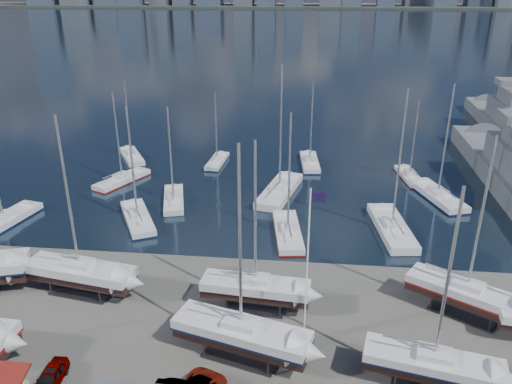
# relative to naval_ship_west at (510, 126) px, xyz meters

# --- Properties ---
(ground) EXTENTS (1400.00, 1400.00, 0.00)m
(ground) POSITION_rel_naval_ship_west_xyz_m (-42.84, -59.80, -1.66)
(ground) COLOR #605E59
(ground) RESTS_ON ground
(water) EXTENTS (1400.00, 600.00, 0.40)m
(water) POSITION_rel_naval_ship_west_xyz_m (-42.84, 250.20, -1.81)
(water) COLOR #172A35
(water) RESTS_ON ground
(far_shore) EXTENTS (1400.00, 80.00, 2.20)m
(far_shore) POSITION_rel_naval_ship_west_xyz_m (-42.84, 510.20, -0.56)
(far_shore) COLOR #2D332D
(far_shore) RESTS_ON ground
(sailboat_cradle_2) EXTENTS (10.49, 4.60, 16.51)m
(sailboat_cradle_2) POSITION_rel_naval_ship_west_xyz_m (-56.95, -57.27, 0.44)
(sailboat_cradle_2) COLOR #2D2D33
(sailboat_cradle_2) RESTS_ON ground
(sailboat_cradle_3) EXTENTS (10.85, 5.71, 16.82)m
(sailboat_cradle_3) POSITION_rel_naval_ship_west_xyz_m (-41.43, -64.12, 0.45)
(sailboat_cradle_3) COLOR #2D2D33
(sailboat_cradle_3) RESTS_ON ground
(sailboat_cradle_4) EXTENTS (9.44, 3.42, 15.15)m
(sailboat_cradle_4) POSITION_rel_naval_ship_west_xyz_m (-41.05, -57.94, 0.37)
(sailboat_cradle_4) COLOR #2D2D33
(sailboat_cradle_4) RESTS_ON ground
(sailboat_cradle_5) EXTENTS (9.70, 4.57, 15.19)m
(sailboat_cradle_5) POSITION_rel_naval_ship_west_xyz_m (-27.98, -65.86, 0.37)
(sailboat_cradle_5) COLOR #2D2D33
(sailboat_cradle_5) RESTS_ON ground
(sailboat_cradle_6) EXTENTS (9.73, 7.52, 15.82)m
(sailboat_cradle_6) POSITION_rel_naval_ship_west_xyz_m (-23.39, -56.99, 0.40)
(sailboat_cradle_6) COLOR #2D2D33
(sailboat_cradle_6) RESTS_ON ground
(sailboat_moored_0) EXTENTS (4.76, 10.45, 15.08)m
(sailboat_moored_0) POSITION_rel_naval_ship_west_xyz_m (-71.84, -45.10, -1.36)
(sailboat_moored_0) COLOR black
(sailboat_moored_0) RESTS_ON water
(sailboat_moored_1) EXTENTS (6.15, 9.22, 13.47)m
(sailboat_moored_1) POSITION_rel_naval_ship_west_xyz_m (-62.90, -30.68, -1.36)
(sailboat_moored_1) COLOR black
(sailboat_moored_1) RESTS_ON water
(sailboat_moored_2) EXTENTS (6.49, 8.79, 13.19)m
(sailboat_moored_2) POSITION_rel_naval_ship_west_xyz_m (-65.00, -20.56, -1.34)
(sailboat_moored_2) COLOR black
(sailboat_moored_2) RESTS_ON water
(sailboat_moored_3) EXTENTS (6.92, 9.88, 14.53)m
(sailboat_moored_3) POSITION_rel_naval_ship_west_xyz_m (-56.66, -42.65, -1.36)
(sailboat_moored_3) COLOR black
(sailboat_moored_3) RESTS_ON water
(sailboat_moored_4) EXTENTS (4.51, 8.97, 13.04)m
(sailboat_moored_4) POSITION_rel_naval_ship_west_xyz_m (-53.86, -36.76, -1.34)
(sailboat_moored_4) COLOR black
(sailboat_moored_4) RESTS_ON water
(sailboat_moored_5) EXTENTS (2.70, 7.95, 11.70)m
(sailboat_moored_5) POSITION_rel_naval_ship_west_xyz_m (-50.96, -21.46, -1.35)
(sailboat_moored_5) COLOR black
(sailboat_moored_5) RESTS_ON water
(sailboat_moored_6) EXTENTS (4.09, 10.08, 14.64)m
(sailboat_moored_6) POSITION_rel_naval_ship_west_xyz_m (-38.89, -44.25, -1.36)
(sailboat_moored_6) COLOR black
(sailboat_moored_6) RESTS_ON water
(sailboat_moored_7) EXTENTS (5.90, 12.33, 17.96)m
(sailboat_moored_7) POSITION_rel_naval_ship_west_xyz_m (-40.52, -32.78, -1.34)
(sailboat_moored_7) COLOR black
(sailboat_moored_7) RESTS_ON water
(sailboat_moored_8) EXTENTS (3.31, 9.16, 13.42)m
(sailboat_moored_8) POSITION_rel_naval_ship_west_xyz_m (-36.61, -20.52, -1.36)
(sailboat_moored_8) COLOR black
(sailboat_moored_8) RESTS_ON water
(sailboat_moored_9) EXTENTS (4.48, 11.55, 17.00)m
(sailboat_moored_9) POSITION_rel_naval_ship_west_xyz_m (-27.25, -42.12, -1.34)
(sailboat_moored_9) COLOR black
(sailboat_moored_9) RESTS_ON water
(sailboat_moored_10) EXTENTS (6.02, 10.90, 15.70)m
(sailboat_moored_10) POSITION_rel_naval_ship_west_xyz_m (-19.97, -32.03, -1.36)
(sailboat_moored_10) COLOR black
(sailboat_moored_10) RESTS_ON water
(sailboat_moored_11) EXTENTS (3.35, 8.25, 11.99)m
(sailboat_moored_11) POSITION_rel_naval_ship_west_xyz_m (-22.31, -24.96, -1.35)
(sailboat_moored_11) COLOR black
(sailboat_moored_11) RESTS_ON water
(naval_ship_west) EXTENTS (9.74, 44.26, 17.95)m
(naval_ship_west) POSITION_rel_naval_ship_west_xyz_m (0.00, 0.00, 0.00)
(naval_ship_west) COLOR slate
(naval_ship_west) RESTS_ON water
(car_a) EXTENTS (1.67, 3.82, 1.28)m
(car_a) POSITION_rel_naval_ship_west_xyz_m (-54.34, -68.40, -1.02)
(car_a) COLOR gray
(car_a) RESTS_ON ground
(flagpole) EXTENTS (1.14, 0.12, 12.98)m
(flagpole) POSITION_rel_naval_ship_west_xyz_m (-36.68, -61.73, 5.88)
(flagpole) COLOR white
(flagpole) RESTS_ON ground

